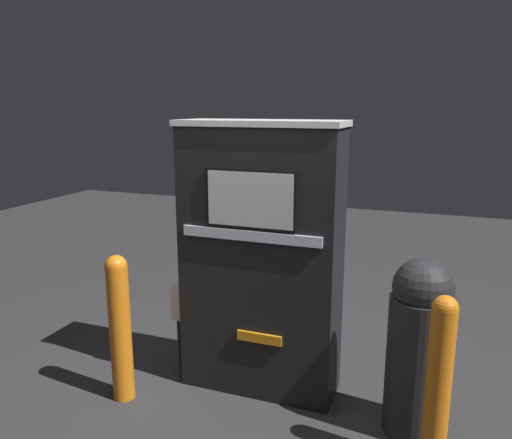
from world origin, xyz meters
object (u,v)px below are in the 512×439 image
Objects in this scene: trash_bin at (419,346)px; safety_bollard_far at (438,383)px; gas_pump at (261,259)px; safety_bollard at (120,325)px.

trash_bin is 1.08× the size of safety_bollard_far.
gas_pump reaches higher than safety_bollard.
gas_pump reaches higher than safety_bollard_far.
safety_bollard is 0.99× the size of safety_bollard_far.
safety_bollard is (-0.85, -0.50, -0.42)m from gas_pump.
gas_pump is 1.39m from safety_bollard_far.
safety_bollard_far is (2.07, -0.03, 0.00)m from safety_bollard.
safety_bollard_far is at bearing -71.28° from trash_bin.
safety_bollard is 2.07m from safety_bollard_far.
safety_bollard_far is (1.22, -0.53, -0.41)m from gas_pump.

